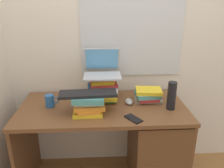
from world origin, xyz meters
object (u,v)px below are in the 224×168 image
object	(u,v)px
book_stack_side	(148,95)
laptop	(102,69)
keyboard	(88,94)
book_stack_tall	(103,89)
cell_phone	(133,119)
computer_mouse	(129,101)
book_stack_keyboard_riser	(89,104)
water_bottle	(172,96)
desk	(143,143)
mug	(50,101)

from	to	relation	value
book_stack_side	laptop	bearing A→B (deg)	164.70
keyboard	book_stack_tall	bearing A→B (deg)	59.12
cell_phone	laptop	bearing A→B (deg)	84.63
book_stack_side	cell_phone	world-z (taller)	book_stack_side
computer_mouse	cell_phone	xyz separation A→B (m)	(-0.00, -0.26, -0.01)
book_stack_keyboard_riser	computer_mouse	distance (m)	0.36
water_bottle	keyboard	bearing A→B (deg)	-177.23
desk	mug	size ratio (longest dim) A/B	12.04
keyboard	computer_mouse	bearing A→B (deg)	20.47
computer_mouse	laptop	bearing A→B (deg)	147.72
desk	book_stack_tall	distance (m)	0.58
cell_phone	book_stack_tall	bearing A→B (deg)	88.20
keyboard	water_bottle	distance (m)	0.64
book_stack_keyboard_riser	mug	world-z (taller)	book_stack_keyboard_riser
keyboard	water_bottle	world-z (taller)	water_bottle
book_stack_keyboard_riser	mug	bearing A→B (deg)	158.41
laptop	computer_mouse	bearing A→B (deg)	-32.28
water_bottle	computer_mouse	bearing A→B (deg)	160.14
laptop	mug	bearing A→B (deg)	-159.66
keyboard	cell_phone	bearing A→B (deg)	-23.57
book_stack_keyboard_riser	computer_mouse	xyz separation A→B (m)	(0.32, 0.15, -0.06)
cell_phone	computer_mouse	bearing A→B (deg)	56.31
computer_mouse	water_bottle	xyz separation A→B (m)	(0.31, -0.11, 0.09)
book_stack_keyboard_riser	laptop	size ratio (longest dim) A/B	0.79
book_stack_tall	computer_mouse	size ratio (longest dim) A/B	2.48
keyboard	mug	distance (m)	0.35
book_stack_side	computer_mouse	world-z (taller)	book_stack_side
book_stack_side	cell_phone	bearing A→B (deg)	-119.10
book_stack_side	keyboard	distance (m)	0.53
keyboard	laptop	bearing A→B (deg)	64.71
desk	cell_phone	size ratio (longest dim) A/B	9.83
desk	computer_mouse	world-z (taller)	computer_mouse
laptop	computer_mouse	xyz separation A→B (m)	(0.21, -0.14, -0.24)
keyboard	computer_mouse	world-z (taller)	keyboard
desk	book_stack_tall	size ratio (longest dim) A/B	5.19
desk	mug	xyz separation A→B (m)	(-0.76, 0.04, 0.40)
book_stack_keyboard_riser	book_stack_side	size ratio (longest dim) A/B	1.01
book_stack_keyboard_riser	cell_phone	size ratio (longest dim) A/B	1.77
book_stack_side	book_stack_tall	bearing A→B (deg)	173.14
laptop	keyboard	xyz separation A→B (m)	(-0.11, -0.28, -0.11)
book_stack_keyboard_riser	keyboard	xyz separation A→B (m)	(-0.00, 0.00, 0.08)
water_bottle	laptop	bearing A→B (deg)	154.78
book_stack_side	keyboard	xyz separation A→B (m)	(-0.49, -0.18, 0.10)
desk	keyboard	size ratio (longest dim) A/B	3.18
book_stack_side	cell_phone	distance (m)	0.34
desk	laptop	world-z (taller)	laptop
mug	water_bottle	bearing A→B (deg)	-5.52
book_stack_tall	laptop	xyz separation A→B (m)	(-0.00, 0.06, 0.16)
computer_mouse	water_bottle	bearing A→B (deg)	-19.86
cell_phone	book_stack_keyboard_riser	bearing A→B (deg)	126.32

